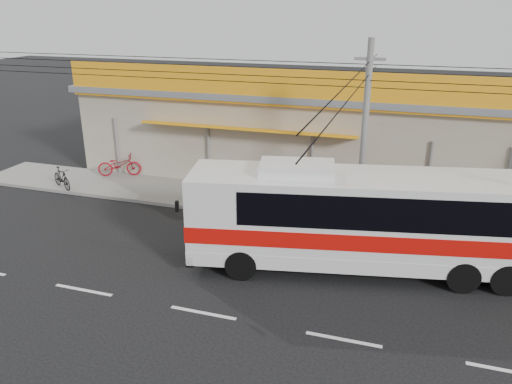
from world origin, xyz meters
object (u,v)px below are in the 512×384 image
motorbike_dark (62,178)px  utility_pole (369,75)px  motorbike_red (119,165)px  coach_bus (378,216)px

motorbike_dark → utility_pole: bearing=-61.9°
motorbike_red → motorbike_dark: 2.90m
motorbike_dark → coach_bus: bearing=-73.6°
utility_pole → motorbike_dark: bearing=179.6°
motorbike_red → utility_pole: (12.18, -2.53, 5.24)m
motorbike_red → utility_pole: size_ratio=0.06×
coach_bus → utility_pole: size_ratio=0.35×
motorbike_red → motorbike_dark: (-1.58, -2.43, -0.06)m
coach_bus → utility_pole: bearing=95.1°
motorbike_red → utility_pole: utility_pole is taller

